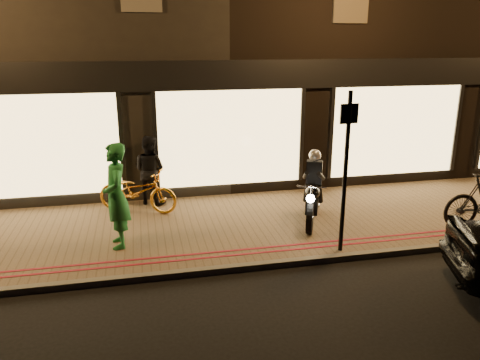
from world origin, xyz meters
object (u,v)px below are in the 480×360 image
Objects in this scene: motorcycle at (313,194)px; person_green at (116,196)px; bicycle_gold at (138,191)px; sign_post at (346,165)px.

person_green reaches higher than motorcycle.
bicycle_gold is 0.93× the size of person_green.
sign_post is at bearing 67.87° from person_green.
person_green is (-4.11, 1.10, -0.66)m from sign_post.
motorcycle is 1.86m from sign_post.
sign_post is 4.30m from person_green.
sign_post is at bearing -65.44° from motorcycle.
sign_post reaches higher than person_green.
motorcycle is 4.15m from person_green.
bicycle_gold is at bearing -176.09° from motorcycle.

